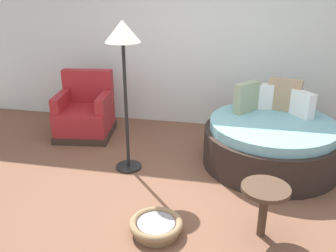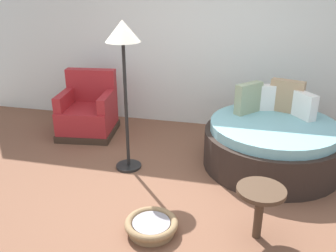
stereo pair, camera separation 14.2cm
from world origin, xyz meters
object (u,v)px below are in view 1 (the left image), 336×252
side_table (265,196)px  pet_basket (156,226)px  round_daybed (271,142)px  floor_lamp (123,47)px  red_armchair (85,113)px

side_table → pet_basket: bearing=-170.4°
round_daybed → floor_lamp: bearing=-164.6°
pet_basket → round_daybed: bearing=55.8°
side_table → floor_lamp: 2.19m
pet_basket → floor_lamp: (-0.63, 1.16, 1.46)m
round_daybed → floor_lamp: (-1.75, -0.48, 1.22)m
red_armchair → pet_basket: red_armchair is taller
round_daybed → red_armchair: size_ratio=1.81×
pet_basket → side_table: size_ratio=0.98×
red_armchair → side_table: 3.19m
round_daybed → side_table: 1.49m
red_armchair → floor_lamp: 1.78m
pet_basket → floor_lamp: floor_lamp is taller
red_armchair → floor_lamp: size_ratio=0.52×
round_daybed → pet_basket: size_ratio=3.33×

